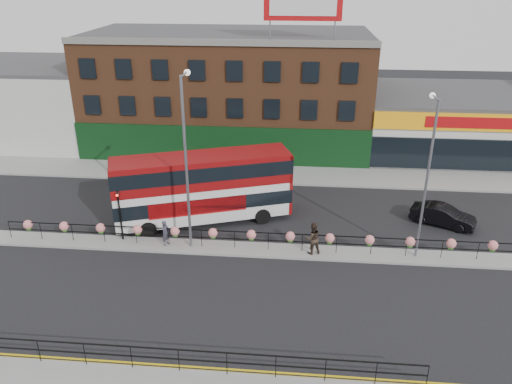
# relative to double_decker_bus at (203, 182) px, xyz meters

# --- Properties ---
(ground) EXTENTS (120.00, 120.00, 0.00)m
(ground) POSITION_rel_double_decker_bus_xyz_m (3.48, -3.53, -2.84)
(ground) COLOR black
(ground) RESTS_ON ground
(north_pavement) EXTENTS (60.00, 4.00, 0.15)m
(north_pavement) POSITION_rel_double_decker_bus_xyz_m (3.48, 8.47, -2.76)
(north_pavement) COLOR gray
(north_pavement) RESTS_ON ground
(median) EXTENTS (60.00, 1.60, 0.15)m
(median) POSITION_rel_double_decker_bus_xyz_m (3.48, -3.53, -2.76)
(median) COLOR gray
(median) RESTS_ON ground
(yellow_line_inner) EXTENTS (60.00, 0.10, 0.01)m
(yellow_line_inner) POSITION_rel_double_decker_bus_xyz_m (3.48, -13.23, -2.83)
(yellow_line_inner) COLOR gold
(yellow_line_inner) RESTS_ON ground
(yellow_line_outer) EXTENTS (60.00, 0.10, 0.01)m
(yellow_line_outer) POSITION_rel_double_decker_bus_xyz_m (3.48, -13.41, -2.83)
(yellow_line_outer) COLOR gold
(yellow_line_outer) RESTS_ON ground
(brick_building) EXTENTS (25.00, 12.21, 10.30)m
(brick_building) POSITION_rel_double_decker_bus_xyz_m (-0.52, 16.42, 2.29)
(brick_building) COLOR brown
(brick_building) RESTS_ON ground
(supermarket) EXTENTS (15.00, 12.25, 5.30)m
(supermarket) POSITION_rel_double_decker_bus_xyz_m (19.48, 16.37, -0.19)
(supermarket) COLOR silver
(supermarket) RESTS_ON ground
(warehouse_west) EXTENTS (15.50, 12.00, 7.30)m
(warehouse_west) POSITION_rel_double_decker_bus_xyz_m (-20.77, 16.47, 0.81)
(warehouse_west) COLOR beige
(warehouse_west) RESTS_ON ground
(billboard) EXTENTS (6.00, 0.29, 4.40)m
(billboard) POSITION_rel_double_decker_bus_xyz_m (5.98, 11.45, 10.34)
(billboard) COLOR #A50B0E
(billboard) RESTS_ON brick_building
(median_railing) EXTENTS (30.04, 0.56, 1.23)m
(median_railing) POSITION_rel_double_decker_bus_xyz_m (3.48, -3.53, -1.79)
(median_railing) COLOR black
(median_railing) RESTS_ON median
(south_railing) EXTENTS (20.04, 0.05, 1.12)m
(south_railing) POSITION_rel_double_decker_bus_xyz_m (1.48, -13.63, -1.88)
(south_railing) COLOR black
(south_railing) RESTS_ON south_pavement
(double_decker_bus) EXTENTS (11.66, 6.35, 4.62)m
(double_decker_bus) POSITION_rel_double_decker_bus_xyz_m (0.00, 0.00, 0.00)
(double_decker_bus) COLOR silver
(double_decker_bus) RESTS_ON ground
(car) EXTENTS (4.52, 5.15, 1.34)m
(car) POSITION_rel_double_decker_bus_xyz_m (15.60, 0.89, -2.17)
(car) COLOR black
(car) RESTS_ON ground
(pedestrian_a) EXTENTS (0.80, 0.73, 1.57)m
(pedestrian_a) POSITION_rel_double_decker_bus_xyz_m (-1.70, -3.52, -1.90)
(pedestrian_a) COLOR #32313F
(pedestrian_a) RESTS_ON median
(pedestrian_b) EXTENTS (1.39, 1.31, 1.96)m
(pedestrian_b) POSITION_rel_double_decker_bus_xyz_m (7.07, -3.71, -1.71)
(pedestrian_b) COLOR #32261D
(pedestrian_b) RESTS_ON median
(lamp_column_west) EXTENTS (0.37, 1.80, 10.24)m
(lamp_column_west) POSITION_rel_double_decker_bus_xyz_m (-0.17, -3.31, 3.38)
(lamp_column_west) COLOR slate
(lamp_column_west) RESTS_ON median
(lamp_column_east) EXTENTS (0.33, 1.62, 9.25)m
(lamp_column_east) POSITION_rel_double_decker_bus_xyz_m (13.06, -3.25, 2.79)
(lamp_column_east) COLOR slate
(lamp_column_east) RESTS_ON median
(traffic_light_median) EXTENTS (0.15, 0.28, 3.65)m
(traffic_light_median) POSITION_rel_double_decker_bus_xyz_m (-4.52, -3.14, -0.37)
(traffic_light_median) COLOR black
(traffic_light_median) RESTS_ON median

